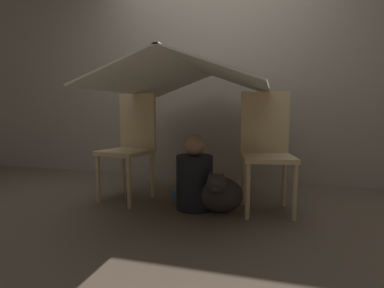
{
  "coord_description": "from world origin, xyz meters",
  "views": [
    {
      "loc": [
        0.68,
        -2.24,
        0.82
      ],
      "look_at": [
        0.0,
        0.19,
        0.54
      ],
      "focal_mm": 28.0,
      "sensor_mm": 36.0,
      "label": 1
    }
  ],
  "objects_px": {
    "chair_right": "(266,146)",
    "dog": "(219,193)",
    "person_front": "(195,178)",
    "chair_left": "(131,142)"
  },
  "relations": [
    {
      "from": "chair_right",
      "to": "dog",
      "type": "height_order",
      "value": "chair_right"
    },
    {
      "from": "person_front",
      "to": "dog",
      "type": "xyz_separation_m",
      "value": [
        0.22,
        -0.06,
        -0.1
      ]
    },
    {
      "from": "chair_left",
      "to": "dog",
      "type": "relative_size",
      "value": 2.63
    },
    {
      "from": "dog",
      "to": "chair_right",
      "type": "bearing_deg",
      "value": 29.78
    },
    {
      "from": "person_front",
      "to": "chair_left",
      "type": "bearing_deg",
      "value": 167.95
    },
    {
      "from": "chair_left",
      "to": "dog",
      "type": "height_order",
      "value": "chair_left"
    },
    {
      "from": "chair_right",
      "to": "person_front",
      "type": "bearing_deg",
      "value": -177.75
    },
    {
      "from": "chair_left",
      "to": "chair_right",
      "type": "bearing_deg",
      "value": 11.26
    },
    {
      "from": "chair_left",
      "to": "dog",
      "type": "distance_m",
      "value": 0.97
    },
    {
      "from": "chair_left",
      "to": "chair_right",
      "type": "relative_size",
      "value": 1.0
    }
  ]
}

